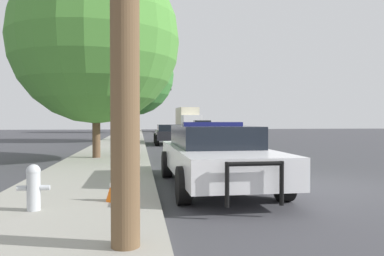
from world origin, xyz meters
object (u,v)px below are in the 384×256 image
object	(u,v)px
fire_hydrant	(34,186)
tree_sidewalk_near	(96,40)
traffic_cone	(114,186)
car_background_midblock	(169,134)
tree_sidewalk_mid	(133,74)
police_car	(215,154)
box_truck	(188,119)
car_background_oncoming	(202,128)
traffic_light	(146,95)
tree_sidewalk_far	(137,87)

from	to	relation	value
fire_hydrant	tree_sidewalk_near	xyz separation A→B (m)	(0.03, 8.27, 3.99)
tree_sidewalk_near	traffic_cone	world-z (taller)	tree_sidewalk_near
car_background_midblock	tree_sidewalk_near	distance (m)	10.50
tree_sidewalk_near	tree_sidewalk_mid	bearing A→B (deg)	84.71
fire_hydrant	car_background_midblock	size ratio (longest dim) A/B	0.17
police_car	tree_sidewalk_mid	world-z (taller)	tree_sidewalk_mid
tree_sidewalk_near	tree_sidewalk_mid	size ratio (longest dim) A/B	0.99
box_truck	car_background_oncoming	bearing A→B (deg)	85.89
car_background_midblock	traffic_cone	size ratio (longest dim) A/B	8.27
tree_sidewalk_mid	traffic_cone	distance (m)	20.67
traffic_light	tree_sidewalk_near	distance (m)	15.36
fire_hydrant	traffic_cone	distance (m)	1.30
fire_hydrant	tree_sidewalk_near	world-z (taller)	tree_sidewalk_near
car_background_oncoming	traffic_cone	size ratio (longest dim) A/B	8.87
tree_sidewalk_near	car_background_oncoming	bearing A→B (deg)	70.05
tree_sidewalk_far	tree_sidewalk_mid	bearing A→B (deg)	-90.61
tree_sidewalk_far	traffic_cone	xyz separation A→B (m)	(-0.20, -39.52, -5.16)
traffic_light	car_background_midblock	bearing A→B (deg)	-77.49
fire_hydrant	tree_sidewalk_mid	world-z (taller)	tree_sidewalk_mid
traffic_cone	fire_hydrant	bearing A→B (deg)	-156.30
tree_sidewalk_mid	traffic_cone	bearing A→B (deg)	-90.00
fire_hydrant	tree_sidewalk_far	xyz separation A→B (m)	(1.39, 40.04, 5.03)
car_background_midblock	car_background_oncoming	bearing A→B (deg)	71.34
car_background_midblock	tree_sidewalk_far	world-z (taller)	tree_sidewalk_far
fire_hydrant	car_background_midblock	distance (m)	17.77
traffic_light	police_car	bearing A→B (deg)	-86.83
box_truck	tree_sidewalk_mid	world-z (taller)	tree_sidewalk_mid
police_car	car_background_midblock	xyz separation A→B (m)	(0.17, 15.07, -0.07)
box_truck	police_car	bearing A→B (deg)	81.29
traffic_light	car_background_oncoming	bearing A→B (deg)	45.56
tree_sidewalk_mid	car_background_oncoming	bearing A→B (deg)	52.30
box_truck	tree_sidewalk_mid	distance (m)	23.63
box_truck	tree_sidewalk_far	xyz separation A→B (m)	(-6.63, -3.10, 3.84)
tree_sidewalk_mid	traffic_cone	size ratio (longest dim) A/B	15.11
car_background_oncoming	car_background_midblock	xyz separation A→B (m)	(-4.04, -11.52, -0.11)
box_truck	tree_sidewalk_near	size ratio (longest dim) A/B	1.01
police_car	traffic_cone	size ratio (longest dim) A/B	10.95
police_car	fire_hydrant	bearing A→B (deg)	34.26
police_car	box_truck	world-z (taller)	box_truck
traffic_light	car_background_oncoming	size ratio (longest dim) A/B	1.08
fire_hydrant	car_background_midblock	xyz separation A→B (m)	(3.49, 17.42, 0.17)
traffic_light	car_background_oncoming	world-z (taller)	traffic_light
car_background_oncoming	tree_sidewalk_mid	distance (m)	11.11
tree_sidewalk_far	fire_hydrant	bearing A→B (deg)	-91.99
police_car	car_background_midblock	world-z (taller)	police_car
tree_sidewalk_mid	traffic_cone	xyz separation A→B (m)	(0.00, -20.21, -4.37)
tree_sidewalk_far	traffic_cone	distance (m)	39.85
traffic_cone	tree_sidewalk_far	bearing A→B (deg)	89.70
box_truck	tree_sidewalk_mid	size ratio (longest dim) A/B	1.01
tree_sidewalk_mid	tree_sidewalk_far	size ratio (longest dim) A/B	0.90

